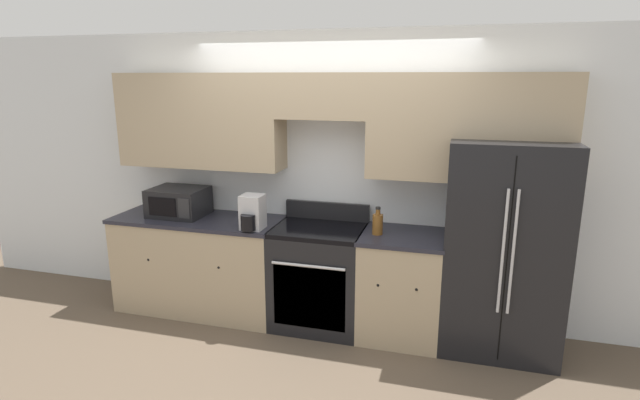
{
  "coord_description": "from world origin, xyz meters",
  "views": [
    {
      "loc": [
        1.13,
        -3.7,
        2.2
      ],
      "look_at": [
        0.0,
        0.31,
        1.17
      ],
      "focal_mm": 28.0,
      "sensor_mm": 36.0,
      "label": 1
    }
  ],
  "objects_px": {
    "refrigerator": "(503,247)",
    "microwave": "(179,202)",
    "bottle": "(378,223)",
    "oven_range": "(319,276)"
  },
  "relations": [
    {
      "from": "refrigerator",
      "to": "microwave",
      "type": "relative_size",
      "value": 3.44
    },
    {
      "from": "refrigerator",
      "to": "bottle",
      "type": "xyz_separation_m",
      "value": [
        -1.01,
        -0.09,
        0.14
      ]
    },
    {
      "from": "oven_range",
      "to": "microwave",
      "type": "bearing_deg",
      "value": 178.88
    },
    {
      "from": "refrigerator",
      "to": "microwave",
      "type": "bearing_deg",
      "value": -179.65
    },
    {
      "from": "refrigerator",
      "to": "microwave",
      "type": "xyz_separation_m",
      "value": [
        -2.92,
        -0.02,
        0.18
      ]
    },
    {
      "from": "bottle",
      "to": "refrigerator",
      "type": "bearing_deg",
      "value": 5.05
    },
    {
      "from": "microwave",
      "to": "bottle",
      "type": "distance_m",
      "value": 1.91
    },
    {
      "from": "refrigerator",
      "to": "bottle",
      "type": "height_order",
      "value": "refrigerator"
    },
    {
      "from": "oven_range",
      "to": "bottle",
      "type": "relative_size",
      "value": 4.58
    },
    {
      "from": "oven_range",
      "to": "refrigerator",
      "type": "height_order",
      "value": "refrigerator"
    }
  ]
}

